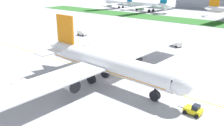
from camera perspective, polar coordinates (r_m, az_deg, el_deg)
ground_plane at (r=71.62m, az=-0.77°, el=-3.80°), size 600.00×600.00×0.00m
apron_taxi_line at (r=74.02m, az=0.84°, el=-3.02°), size 280.00×0.36×0.01m
grass_median_strip at (r=170.43m, az=23.77°, el=8.04°), size 320.00×24.00×0.10m
airliner_foreground at (r=67.64m, az=-1.64°, el=0.07°), size 49.90×78.68×17.14m
pushback_tug at (r=56.75m, az=18.12°, el=-10.11°), size 5.50×2.80×2.29m
ground_crew_wingwalker_port at (r=62.69m, az=-19.66°, el=-7.38°), size 0.58×0.42×1.77m
traffic_cone_near_nose at (r=76.42m, az=-20.02°, el=-3.28°), size 0.36×0.36×0.58m
traffic_cone_port_wing at (r=73.58m, az=-21.96°, el=-4.38°), size 0.36×0.36×0.58m
service_truck_baggage_loader at (r=109.32m, az=14.25°, el=4.60°), size 6.39×4.86×3.12m
service_truck_fuel_bowser at (r=126.91m, az=-6.90°, el=6.86°), size 4.92×2.59×2.52m
parked_airliner_far_left at (r=241.50m, az=1.74°, el=13.52°), size 43.53×70.60×14.11m
parked_airliner_far_centre at (r=216.48m, az=8.52°, el=12.91°), size 43.46×67.85×16.49m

